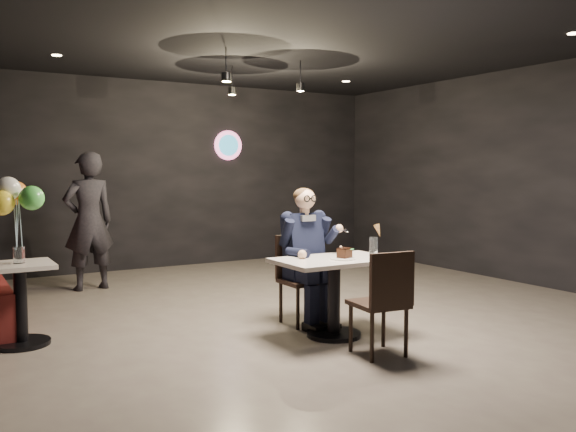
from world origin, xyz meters
TOP-DOWN VIEW (x-y plane):
  - floor at (0.00, 0.00)m, footprint 9.00×9.00m
  - wall_sign at (0.80, 4.47)m, footprint 0.50×0.06m
  - pendant_lights at (0.00, 2.00)m, footprint 1.40×1.20m
  - main_table at (-0.34, -0.34)m, footprint 1.10×0.70m
  - chair_far at (-0.34, 0.21)m, footprint 0.42×0.46m
  - chair_near at (-0.34, -1.00)m, footprint 0.46×0.50m
  - seated_man at (-0.34, 0.21)m, footprint 0.60×0.80m
  - dessert_plate at (-0.31, -0.43)m, footprint 0.24×0.24m
  - cake_slice at (-0.28, -0.42)m, footprint 0.15×0.13m
  - mint_leaf at (-0.23, -0.45)m, footprint 0.07×0.04m
  - sundae_glass at (0.07, -0.42)m, footprint 0.08×0.08m
  - wafer_cone at (0.13, -0.40)m, footprint 0.08×0.08m
  - side_table at (-2.95, 0.85)m, footprint 0.57×0.57m
  - balloon_vase at (-2.95, 0.85)m, footprint 0.10×0.10m
  - balloon_bunch at (-2.95, 0.85)m, footprint 0.40×0.40m
  - passerby at (-1.83, 3.18)m, footprint 0.71×0.50m

SIDE VIEW (x-z plane):
  - floor at x=0.00m, z-range 0.00..0.00m
  - side_table at x=-2.95m, z-range 0.00..0.71m
  - main_table at x=-0.34m, z-range 0.00..0.75m
  - chair_far at x=-0.34m, z-range 0.00..0.92m
  - chair_near at x=-0.34m, z-range 0.00..0.92m
  - seated_man at x=-0.34m, z-range 0.00..1.44m
  - dessert_plate at x=-0.31m, z-range 0.75..0.76m
  - cake_slice at x=-0.28m, z-range 0.76..0.85m
  - balloon_vase at x=-2.95m, z-range 0.75..0.90m
  - mint_leaf at x=-0.23m, z-range 0.84..0.85m
  - sundae_glass at x=0.07m, z-range 0.75..0.94m
  - passerby at x=-1.83m, z-range 0.00..1.82m
  - wafer_cone at x=0.13m, z-range 0.93..1.06m
  - balloon_bunch at x=-2.95m, z-range 0.90..1.56m
  - wall_sign at x=0.80m, z-range 1.75..2.25m
  - pendant_lights at x=0.00m, z-range 2.70..3.06m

